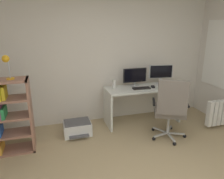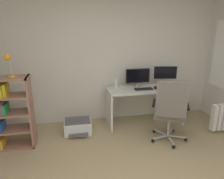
{
  "view_description": "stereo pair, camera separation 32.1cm",
  "coord_description": "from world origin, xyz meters",
  "px_view_note": "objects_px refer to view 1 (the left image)",
  "views": [
    {
      "loc": [
        -0.94,
        -1.64,
        1.93
      ],
      "look_at": [
        0.08,
        1.74,
        0.84
      ],
      "focal_mm": 34.21,
      "sensor_mm": 36.0,
      "label": 1
    },
    {
      "loc": [
        -0.63,
        -1.72,
        1.93
      ],
      "look_at": [
        0.08,
        1.74,
        0.84
      ],
      "focal_mm": 34.21,
      "sensor_mm": 36.0,
      "label": 2
    }
  ],
  "objects_px": {
    "desk_lamp": "(6,62)",
    "keyboard": "(141,88)",
    "desk": "(143,97)",
    "office_chair": "(170,107)",
    "monitor_secondary": "(161,72)",
    "monitor_main": "(135,76)",
    "printer": "(77,128)",
    "desktop_speaker": "(114,84)",
    "bookshelf": "(0,117)",
    "computer_mouse": "(153,87)"
  },
  "relations": [
    {
      "from": "monitor_secondary",
      "to": "desk_lamp",
      "type": "height_order",
      "value": "desk_lamp"
    },
    {
      "from": "desk",
      "to": "monitor_main",
      "type": "distance_m",
      "value": 0.44
    },
    {
      "from": "bookshelf",
      "to": "desk_lamp",
      "type": "xyz_separation_m",
      "value": [
        0.2,
        0.0,
        0.81
      ]
    },
    {
      "from": "desk",
      "to": "office_chair",
      "type": "xyz_separation_m",
      "value": [
        0.14,
        -0.8,
        0.06
      ]
    },
    {
      "from": "printer",
      "to": "monitor_main",
      "type": "bearing_deg",
      "value": 13.62
    },
    {
      "from": "monitor_secondary",
      "to": "desktop_speaker",
      "type": "relative_size",
      "value": 2.89
    },
    {
      "from": "monitor_secondary",
      "to": "desk_lamp",
      "type": "bearing_deg",
      "value": -169.06
    },
    {
      "from": "computer_mouse",
      "to": "desktop_speaker",
      "type": "xyz_separation_m",
      "value": [
        -0.74,
        0.17,
        0.07
      ]
    },
    {
      "from": "office_chair",
      "to": "printer",
      "type": "height_order",
      "value": "office_chair"
    },
    {
      "from": "desktop_speaker",
      "to": "desk_lamp",
      "type": "height_order",
      "value": "desk_lamp"
    },
    {
      "from": "monitor_main",
      "to": "monitor_secondary",
      "type": "xyz_separation_m",
      "value": [
        0.57,
        0.0,
        0.04
      ]
    },
    {
      "from": "monitor_main",
      "to": "printer",
      "type": "height_order",
      "value": "monitor_main"
    },
    {
      "from": "desk",
      "to": "computer_mouse",
      "type": "bearing_deg",
      "value": -23.55
    },
    {
      "from": "monitor_secondary",
      "to": "office_chair",
      "type": "xyz_separation_m",
      "value": [
        -0.31,
        -0.93,
        -0.37
      ]
    },
    {
      "from": "computer_mouse",
      "to": "monitor_secondary",
      "type": "bearing_deg",
      "value": 55.02
    },
    {
      "from": "computer_mouse",
      "to": "printer",
      "type": "xyz_separation_m",
      "value": [
        -1.52,
        -0.08,
        -0.63
      ]
    },
    {
      "from": "desk",
      "to": "desktop_speaker",
      "type": "distance_m",
      "value": 0.64
    },
    {
      "from": "desktop_speaker",
      "to": "printer",
      "type": "relative_size",
      "value": 0.35
    },
    {
      "from": "monitor_secondary",
      "to": "desk_lamp",
      "type": "xyz_separation_m",
      "value": [
        -2.76,
        -0.53,
        0.44
      ]
    },
    {
      "from": "keyboard",
      "to": "printer",
      "type": "bearing_deg",
      "value": -173.3
    },
    {
      "from": "monitor_secondary",
      "to": "desktop_speaker",
      "type": "xyz_separation_m",
      "value": [
        -1.02,
        -0.05,
        -0.16
      ]
    },
    {
      "from": "monitor_secondary",
      "to": "office_chair",
      "type": "bearing_deg",
      "value": -108.46
    },
    {
      "from": "bookshelf",
      "to": "monitor_secondary",
      "type": "bearing_deg",
      "value": 10.21
    },
    {
      "from": "desk",
      "to": "computer_mouse",
      "type": "xyz_separation_m",
      "value": [
        0.18,
        -0.08,
        0.21
      ]
    },
    {
      "from": "office_chair",
      "to": "keyboard",
      "type": "bearing_deg",
      "value": 106.28
    },
    {
      "from": "desk_lamp",
      "to": "keyboard",
      "type": "bearing_deg",
      "value": 8.02
    },
    {
      "from": "keyboard",
      "to": "desk_lamp",
      "type": "relative_size",
      "value": 0.98
    },
    {
      "from": "keyboard",
      "to": "bookshelf",
      "type": "bearing_deg",
      "value": -169.41
    },
    {
      "from": "monitor_main",
      "to": "printer",
      "type": "xyz_separation_m",
      "value": [
        -1.22,
        -0.29,
        -0.81
      ]
    },
    {
      "from": "computer_mouse",
      "to": "printer",
      "type": "height_order",
      "value": "computer_mouse"
    },
    {
      "from": "computer_mouse",
      "to": "bookshelf",
      "type": "bearing_deg",
      "value": -156.09
    },
    {
      "from": "desktop_speaker",
      "to": "computer_mouse",
      "type": "bearing_deg",
      "value": -12.51
    },
    {
      "from": "desktop_speaker",
      "to": "bookshelf",
      "type": "height_order",
      "value": "bookshelf"
    },
    {
      "from": "desk",
      "to": "bookshelf",
      "type": "distance_m",
      "value": 2.54
    },
    {
      "from": "computer_mouse",
      "to": "office_chair",
      "type": "height_order",
      "value": "office_chair"
    },
    {
      "from": "bookshelf",
      "to": "printer",
      "type": "distance_m",
      "value": 1.29
    },
    {
      "from": "keyboard",
      "to": "office_chair",
      "type": "distance_m",
      "value": 0.76
    },
    {
      "from": "desk_lamp",
      "to": "printer",
      "type": "xyz_separation_m",
      "value": [
        0.97,
        0.24,
        -1.29
      ]
    },
    {
      "from": "desk",
      "to": "office_chair",
      "type": "bearing_deg",
      "value": -80.23
    },
    {
      "from": "desktop_speaker",
      "to": "bookshelf",
      "type": "distance_m",
      "value": 2.01
    },
    {
      "from": "desk_lamp",
      "to": "desk",
      "type": "bearing_deg",
      "value": 9.75
    },
    {
      "from": "desktop_speaker",
      "to": "office_chair",
      "type": "relative_size",
      "value": 0.15
    },
    {
      "from": "desk",
      "to": "keyboard",
      "type": "bearing_deg",
      "value": -131.31
    },
    {
      "from": "monitor_main",
      "to": "desk",
      "type": "bearing_deg",
      "value": -47.76
    },
    {
      "from": "monitor_secondary",
      "to": "monitor_main",
      "type": "bearing_deg",
      "value": -179.99
    },
    {
      "from": "monitor_main",
      "to": "desktop_speaker",
      "type": "bearing_deg",
      "value": -173.9
    },
    {
      "from": "monitor_secondary",
      "to": "bookshelf",
      "type": "height_order",
      "value": "bookshelf"
    },
    {
      "from": "office_chair",
      "to": "desk_lamp",
      "type": "bearing_deg",
      "value": 170.7
    },
    {
      "from": "monitor_secondary",
      "to": "printer",
      "type": "distance_m",
      "value": 2.0
    },
    {
      "from": "printer",
      "to": "computer_mouse",
      "type": "bearing_deg",
      "value": 3.1
    }
  ]
}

